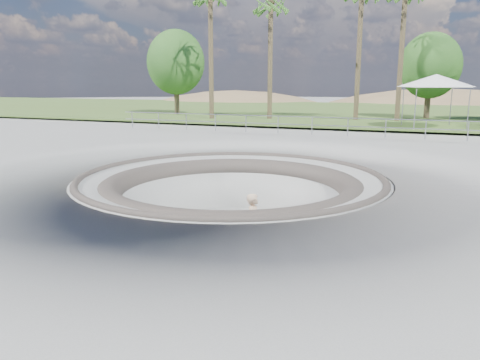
{
  "coord_description": "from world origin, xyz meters",
  "views": [
    {
      "loc": [
        5.86,
        -14.17,
        3.12
      ],
      "look_at": [
        0.29,
        0.07,
        -0.1
      ],
      "focal_mm": 35.0,
      "sensor_mm": 36.0,
      "label": 1
    }
  ],
  "objects": [
    {
      "name": "bushy_tree_left",
      "position": [
        -14.8,
        23.14,
        4.78
      ],
      "size": [
        5.16,
        4.69,
        7.44
      ],
      "color": "brown",
      "rests_on": "ground"
    },
    {
      "name": "safety_railing",
      "position": [
        0.0,
        12.0,
        0.69
      ],
      "size": [
        25.0,
        0.06,
        1.03
      ],
      "color": "gray",
      "rests_on": "ground"
    },
    {
      "name": "distant_hills",
      "position": [
        3.78,
        57.17,
        -7.02
      ],
      "size": [
        103.2,
        45.0,
        28.6
      ],
      "color": "brown",
      "rests_on": "ground"
    },
    {
      "name": "bushy_tree_mid",
      "position": [
        6.04,
        26.0,
        4.33
      ],
      "size": [
        4.66,
        4.24,
        6.72
      ],
      "color": "brown",
      "rests_on": "ground"
    },
    {
      "name": "skater",
      "position": [
        1.52,
        -1.99,
        -0.91
      ],
      "size": [
        0.55,
        0.73,
        1.81
      ],
      "primitive_type": "imported",
      "rotation": [
        0.0,
        0.0,
        1.75
      ],
      "color": "#D2AD87",
      "rests_on": "skateboard"
    },
    {
      "name": "skate_bowl",
      "position": [
        0.0,
        0.0,
        -1.83
      ],
      "size": [
        14.0,
        14.0,
        4.1
      ],
      "color": "#A8A9A3",
      "rests_on": "ground"
    },
    {
      "name": "grass_strip",
      "position": [
        0.0,
        34.0,
        0.22
      ],
      "size": [
        180.0,
        36.0,
        0.12
      ],
      "color": "#486227",
      "rests_on": "ground"
    },
    {
      "name": "palm_b",
      "position": [
        -5.44,
        21.05,
        8.52
      ],
      "size": [
        2.6,
        2.6,
        9.68
      ],
      "color": "brown",
      "rests_on": "ground"
    },
    {
      "name": "canopy_white",
      "position": [
        6.4,
        18.0,
        3.18
      ],
      "size": [
        6.29,
        6.29,
        3.3
      ],
      "color": "gray",
      "rests_on": "ground"
    },
    {
      "name": "ground",
      "position": [
        0.0,
        0.0,
        0.0
      ],
      "size": [
        180.0,
        180.0,
        0.0
      ],
      "primitive_type": "plane",
      "color": "#A8A9A3",
      "rests_on": "ground"
    },
    {
      "name": "skateboard",
      "position": [
        1.52,
        -1.99,
        -1.84
      ],
      "size": [
        0.81,
        0.48,
        0.08
      ],
      "color": "olive",
      "rests_on": "ground"
    }
  ]
}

